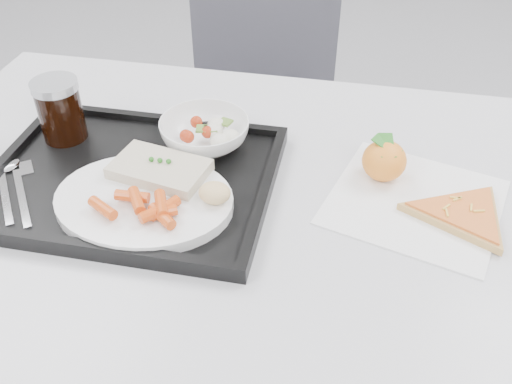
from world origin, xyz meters
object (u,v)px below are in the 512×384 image
Objects in this scene: dinner_plate at (144,201)px; salad_bowl at (205,133)px; chair at (258,84)px; tangerine at (384,160)px; cola_glass at (60,109)px; pizza_slice at (463,214)px; tray at (132,180)px; table at (242,224)px.

salad_bowl is at bearing 75.11° from dinner_plate.
tangerine is at bearing -62.87° from chair.
cola_glass is at bearing -107.40° from chair.
dinner_plate reaches higher than pizza_slice.
salad_bowl reaches higher than dinner_plate.
tray is (-0.06, -0.76, 0.22)m from chair.
dinner_plate is (-0.13, -0.08, 0.09)m from table.
tray is at bearing 125.69° from dinner_plate.
tray is at bearing -176.00° from table.
chair reaches higher than salad_bowl.
salad_bowl is 0.25m from cola_glass.
table is at bearing -12.71° from cola_glass.
table is at bearing -80.70° from chair.
chair is at bearing 117.13° from tangerine.
dinner_plate is 1.38× the size of pizza_slice.
tangerine is at bearing 0.89° from cola_glass.
dinner_plate is (0.05, -0.06, 0.02)m from tray.
pizza_slice is (0.47, 0.08, -0.01)m from dinner_plate.
salad_bowl is 0.43m from pizza_slice.
cola_glass is at bearing 143.06° from dinner_plate.
cola_glass is 0.68m from pizza_slice.
chair reaches higher than pizza_slice.
tangerine is at bearing 24.50° from dinner_plate.
tray is 1.67× the size of dinner_plate.
table is 0.18m from dinner_plate.
tray is 2.96× the size of salad_bowl.
tray is at bearing -178.18° from pizza_slice.
tangerine is 0.15m from pizza_slice.
dinner_plate is 1.78× the size of salad_bowl.
salad_bowl reaches higher than pizza_slice.
dinner_plate is (-0.01, -0.82, 0.24)m from chair.
cola_glass is 1.24× the size of tangerine.
tangerine is at bearing 13.65° from tray.
tray is 0.15m from salad_bowl.
dinner_plate is 0.48m from pizza_slice.
dinner_plate is 0.18m from salad_bowl.
tray is at bearing -166.35° from tangerine.
salad_bowl is at bearing 5.73° from cola_glass.
cola_glass reaches higher than dinner_plate.
chair is at bearing 121.86° from pizza_slice.
cola_glass is 0.55m from tangerine.
dinner_plate reaches higher than table.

